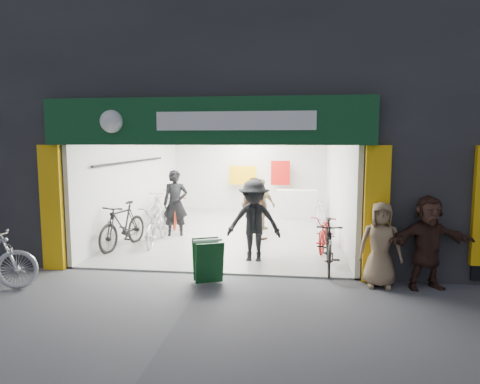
% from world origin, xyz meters
% --- Properties ---
extents(ground, '(60.00, 60.00, 0.00)m').
position_xyz_m(ground, '(0.00, 0.00, 0.00)').
color(ground, '#56565B').
rests_on(ground, ground).
extents(building, '(17.00, 10.27, 8.00)m').
position_xyz_m(building, '(0.91, 4.99, 4.31)').
color(building, '#232326').
rests_on(building, ground).
extents(bike_left_front, '(0.81, 1.99, 1.02)m').
position_xyz_m(bike_left_front, '(-1.80, 2.34, 0.51)').
color(bike_left_front, '#B6B6BB').
rests_on(bike_left_front, ground).
extents(bike_left_midfront, '(0.93, 2.01, 1.16)m').
position_xyz_m(bike_left_midfront, '(-2.50, 1.77, 0.58)').
color(bike_left_midfront, black).
rests_on(bike_left_midfront, ground).
extents(bike_left_midback, '(0.98, 1.97, 0.99)m').
position_xyz_m(bike_left_midback, '(-1.91, 4.65, 0.50)').
color(bike_left_midback, maroon).
rests_on(bike_left_midback, ground).
extents(bike_left_back, '(0.88, 1.93, 1.12)m').
position_xyz_m(bike_left_back, '(-2.50, 5.03, 0.56)').
color(bike_left_back, '#B4B4B9').
rests_on(bike_left_back, ground).
extents(bike_right_front, '(0.59, 1.79, 1.06)m').
position_xyz_m(bike_right_front, '(2.44, 0.60, 0.53)').
color(bike_right_front, black).
rests_on(bike_right_front, ground).
extents(bike_right_mid, '(0.92, 1.78, 0.89)m').
position_xyz_m(bike_right_mid, '(2.50, 2.28, 0.45)').
color(bike_right_mid, maroon).
rests_on(bike_right_mid, ground).
extents(bike_right_back, '(0.66, 1.63, 0.95)m').
position_xyz_m(bike_right_back, '(2.50, 4.90, 0.48)').
color(bike_right_back, silver).
rests_on(bike_right_back, ground).
extents(customer_a, '(0.77, 0.60, 1.88)m').
position_xyz_m(customer_a, '(-1.56, 3.23, 0.94)').
color(customer_a, black).
rests_on(customer_a, ground).
extents(customer_b, '(1.03, 0.95, 1.70)m').
position_xyz_m(customer_b, '(0.63, 3.22, 0.85)').
color(customer_b, '#3A261A').
rests_on(customer_b, ground).
extents(customer_c, '(1.21, 0.72, 1.83)m').
position_xyz_m(customer_c, '(0.84, 1.00, 0.92)').
color(customer_c, black).
rests_on(customer_c, ground).
extents(customer_d, '(0.99, 0.75, 1.56)m').
position_xyz_m(customer_d, '(0.74, 4.38, 0.78)').
color(customer_d, olive).
rests_on(customer_d, ground).
extents(pedestrian_near, '(0.80, 0.56, 1.58)m').
position_xyz_m(pedestrian_near, '(3.30, -0.30, 0.79)').
color(pedestrian_near, '#876D4E').
rests_on(pedestrian_near, ground).
extents(pedestrian_far, '(1.66, 0.86, 1.71)m').
position_xyz_m(pedestrian_far, '(4.12, -0.30, 0.86)').
color(pedestrian_far, '#39221A').
rests_on(pedestrian_far, ground).
extents(sandwich_board, '(0.69, 0.70, 0.81)m').
position_xyz_m(sandwich_board, '(0.12, -0.50, 0.45)').
color(sandwich_board, '#0F3E1A').
rests_on(sandwich_board, ground).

